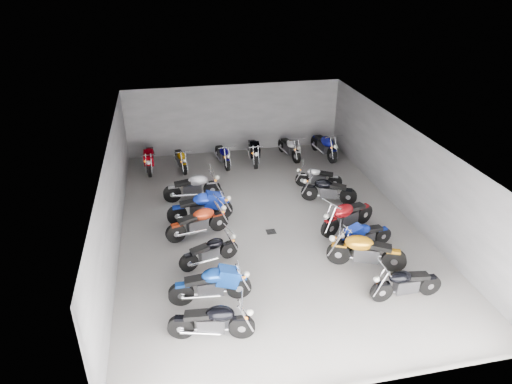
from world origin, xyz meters
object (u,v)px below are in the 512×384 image
motorcycle_back_f (324,145)px  motorcycle_left_f (193,187)px  motorcycle_left_b (211,285)px  motorcycle_back_c (223,155)px  motorcycle_back_e (289,147)px  motorcycle_left_c (210,251)px  motorcycle_right_a (406,283)px  motorcycle_back_b (181,159)px  motorcycle_right_c (364,236)px  motorcycle_right_f (318,177)px  drain_grate (271,232)px  motorcycle_left_a (212,321)px  motorcycle_right_b (366,251)px  motorcycle_left_e (201,207)px  motorcycle_right_d (347,216)px  motorcycle_back_d (253,150)px  motorcycle_back_a (150,158)px  motorcycle_left_d (198,222)px

motorcycle_back_f → motorcycle_left_f: bearing=16.6°
motorcycle_left_b → motorcycle_back_c: (1.57, 8.99, -0.06)m
motorcycle_back_e → motorcycle_left_c: bearing=47.4°
motorcycle_right_a → motorcycle_back_b: (-5.46, 9.86, -0.02)m
motorcycle_left_b → motorcycle_right_c: 5.29m
motorcycle_right_f → motorcycle_back_c: motorcycle_back_c is taller
motorcycle_left_c → motorcycle_back_b: size_ratio=0.96×
drain_grate → motorcycle_left_b: (-2.38, -3.06, 0.53)m
motorcycle_left_a → motorcycle_left_b: bearing=-174.1°
motorcycle_left_f → motorcycle_back_b: 2.98m
motorcycle_right_b → motorcycle_left_e: bearing=75.0°
motorcycle_right_d → motorcycle_back_f: (1.39, 6.29, 0.01)m
drain_grate → motorcycle_right_d: bearing=-8.6°
motorcycle_right_d → motorcycle_back_c: size_ratio=1.09×
motorcycle_back_c → motorcycle_back_e: bearing=175.3°
motorcycle_left_f → motorcycle_right_d: bearing=53.4°
motorcycle_back_c → motorcycle_back_d: (1.41, 0.06, 0.07)m
motorcycle_back_d → motorcycle_back_f: 3.34m
motorcycle_left_e → motorcycle_left_f: (-0.14, 1.69, -0.03)m
motorcycle_back_b → motorcycle_back_f: 6.61m
motorcycle_left_a → motorcycle_back_a: motorcycle_back_a is taller
motorcycle_left_f → motorcycle_back_a: bearing=-155.9°
motorcycle_left_a → motorcycle_back_a: (-1.48, 10.46, 0.02)m
motorcycle_left_f → motorcycle_back_e: bearing=121.5°
motorcycle_left_d → motorcycle_right_a: size_ratio=1.05×
motorcycle_back_e → motorcycle_back_f: bearing=160.7°
motorcycle_left_c → motorcycle_left_e: bearing=161.8°
motorcycle_back_a → motorcycle_right_d: bearing=137.4°
motorcycle_left_a → motorcycle_right_d: (5.06, 4.03, 0.04)m
motorcycle_left_e → motorcycle_back_e: size_ratio=1.12×
motorcycle_left_a → motorcycle_left_d: bearing=-169.6°
motorcycle_back_f → motorcycle_left_a: bearing=49.1°
motorcycle_left_a → motorcycle_right_b: bearing=123.5°
motorcycle_left_d → motorcycle_left_b: bearing=-15.5°
motorcycle_left_e → motorcycle_back_d: motorcycle_left_e is taller
motorcycle_back_c → motorcycle_back_a: bearing=-10.5°
motorcycle_right_a → motorcycle_right_f: bearing=1.5°
motorcycle_right_b → motorcycle_right_d: bearing=17.1°
motorcycle_left_c → motorcycle_back_c: bearing=150.5°
motorcycle_back_f → motorcycle_back_e: bearing=-16.9°
motorcycle_left_d → motorcycle_back_e: motorcycle_left_d is taller
motorcycle_left_d → motorcycle_back_a: bearing=179.0°
motorcycle_back_e → motorcycle_back_c: bearing=-7.7°
motorcycle_left_f → motorcycle_right_c: motorcycle_left_f is taller
motorcycle_right_b → motorcycle_back_c: (-3.11, 8.40, -0.08)m
motorcycle_left_a → motorcycle_right_c: (5.20, 2.87, -0.04)m
motorcycle_left_e → motorcycle_right_b: size_ratio=1.05×
motorcycle_right_a → motorcycle_right_d: (-0.24, 3.62, 0.06)m
motorcycle_back_a → motorcycle_right_c: bearing=133.2°
motorcycle_left_b → drain_grate: bearing=143.3°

